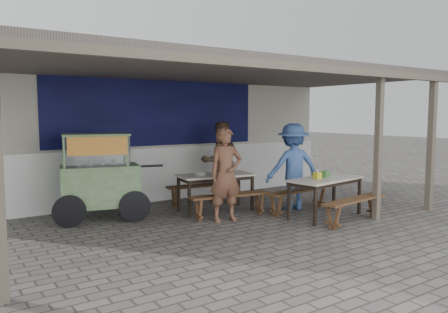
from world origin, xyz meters
The scene contains 17 objects.
ground centered at (0.00, 0.00, 0.00)m, with size 60.00×60.00×0.00m, color #615E58.
back_wall centered at (0.00, 3.58, 1.72)m, with size 9.00×1.28×3.50m.
warung_roof centered at (0.02, 0.90, 2.71)m, with size 9.00×4.21×2.81m.
table_left centered at (0.26, 1.36, 0.67)m, with size 1.57×0.89×0.75m.
bench_left_street centered at (0.18, 0.73, 0.34)m, with size 1.61×0.49×0.45m.
bench_left_wall centered at (0.35, 1.98, 0.34)m, with size 1.61×0.49×0.45m.
table_right centered at (1.71, -0.24, 0.67)m, with size 1.63×0.91×0.75m.
bench_right_street centered at (1.80, -0.87, 0.34)m, with size 1.67×0.51×0.45m.
bench_right_wall centered at (1.62, 0.39, 0.34)m, with size 1.67×0.51×0.45m.
vendor_cart centered at (-1.91, 1.91, 0.87)m, with size 2.06×1.10×1.60m.
patron_street_side centered at (-0.03, 0.55, 0.86)m, with size 0.63×0.41×1.72m, color brown.
patron_wall_side centered at (0.89, 2.13, 0.89)m, with size 0.87×0.67×1.78m, color brown.
patron_right_table centered at (1.69, 0.65, 0.88)m, with size 1.14×0.65×1.76m, color #3F62A5.
tissue_box centered at (1.51, -0.21, 0.81)m, with size 0.12×0.12×0.12m, color gold.
donation_box centered at (1.80, -0.14, 0.81)m, with size 0.17×0.12×0.12m, color #3C7B36.
condiment_jar centered at (0.52, 1.49, 0.79)m, with size 0.08×0.08×0.09m, color silver.
condiment_bowl centered at (-0.08, 1.37, 0.78)m, with size 0.22×0.22×0.05m, color white.
Camera 1 is at (-4.44, -5.90, 1.95)m, focal length 35.00 mm.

